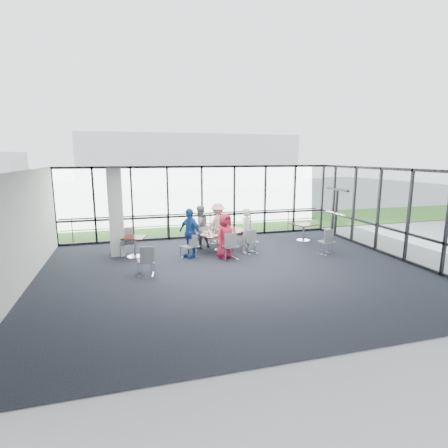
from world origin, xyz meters
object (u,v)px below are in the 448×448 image
object	(u,v)px
structural_column	(116,212)
chair_spare_la	(146,261)
main_table	(222,234)
side_table_left	(134,241)
diner_far_right	(218,224)
chair_main_nl	(230,246)
chair_main_fr	(215,232)
chair_main_nr	(251,241)
diner_far_left	(200,227)
chair_main_end	(189,247)
diner_near_left	(225,236)
side_table_right	(304,226)
diner_near_right	(247,231)
chair_main_fl	(195,237)
chair_spare_r	(327,242)
chair_spare_lb	(127,243)
diner_end	(190,233)

from	to	relation	value
structural_column	chair_spare_la	xyz separation A→B (m)	(0.87, -2.59, -1.13)
main_table	side_table_left	size ratio (longest dim) A/B	2.52
diner_far_right	chair_main_nl	size ratio (longest dim) A/B	1.74
chair_main_fr	chair_main_nr	bearing A→B (deg)	81.79
diner_far_left	chair_main_end	xyz separation A→B (m)	(-0.68, -1.30, -0.43)
chair_main_fr	diner_near_left	bearing A→B (deg)	50.60
side_table_right	chair_spare_la	bearing A→B (deg)	-157.71
diner_near_right	chair_main_fl	xyz separation A→B (m)	(-1.79, 1.18, -0.39)
structural_column	chair_main_end	size ratio (longest dim) A/B	3.82
chair_main_nr	chair_spare_r	bearing A→B (deg)	-33.90
side_table_left	chair_spare_la	bearing A→B (deg)	-82.55
structural_column	chair_spare_lb	world-z (taller)	structural_column
chair_spare_la	side_table_right	bearing A→B (deg)	31.86
chair_spare_la	chair_spare_lb	bearing A→B (deg)	112.57
main_table	diner_far_right	distance (m)	1.13
main_table	chair_spare_la	bearing A→B (deg)	-167.84
chair_main_nr	chair_main_fl	xyz separation A→B (m)	(-1.89, 1.32, -0.00)
side_table_left	chair_main_nr	xyz separation A→B (m)	(4.22, -0.63, -0.16)
chair_main_end	diner_far_right	bearing A→B (deg)	102.06
diner_far_left	structural_column	bearing A→B (deg)	-17.12
chair_main_nl	chair_main_nr	world-z (taller)	chair_main_nl
diner_far_left	diner_far_right	xyz separation A→B (m)	(0.87, 0.49, -0.00)
diner_far_left	diner_near_left	bearing A→B (deg)	88.54
chair_main_end	chair_spare_lb	xyz separation A→B (m)	(-2.13, 0.89, 0.07)
chair_main_end	chair_spare_la	world-z (taller)	chair_spare_la
diner_near_right	chair_spare_lb	world-z (taller)	diner_near_right
main_table	diner_far_left	xyz separation A→B (m)	(-0.74, 0.62, 0.21)
chair_spare_lb	diner_far_left	bearing A→B (deg)	-178.34
chair_main_nr	chair_main_fr	bearing A→B (deg)	100.84
structural_column	side_table_right	distance (m)	7.75
chair_main_fl	chair_spare_r	distance (m)	5.06
chair_spare_la	diner_far_left	bearing A→B (deg)	60.79
chair_spare_r	chair_main_end	bearing A→B (deg)	155.81
diner_end	chair_spare_la	distance (m)	2.36
chair_main_fr	chair_spare_lb	bearing A→B (deg)	-19.24
side_table_right	main_table	bearing A→B (deg)	-170.96
diner_far_right	chair_spare_la	bearing A→B (deg)	28.17
structural_column	diner_far_right	bearing A→B (deg)	9.96
side_table_right	diner_near_left	distance (m)	4.31
structural_column	diner_far_left	xyz separation A→B (m)	(3.12, 0.22, -0.75)
diner_near_right	chair_main_nl	xyz separation A→B (m)	(-0.89, -0.71, -0.36)
diner_end	chair_main_fr	bearing A→B (deg)	108.60
chair_main_fl	diner_end	bearing A→B (deg)	33.82
chair_main_end	main_table	bearing A→B (deg)	78.64
chair_main_nr	chair_spare_r	xyz separation A→B (m)	(2.66, -0.89, 0.02)
diner_near_right	chair_main_end	world-z (taller)	diner_near_right
diner_near_left	chair_main_end	bearing A→B (deg)	134.98
diner_far_right	diner_end	distance (m)	2.22
side_table_right	chair_main_end	bearing A→B (deg)	-166.15
diner_near_left	diner_end	size ratio (longest dim) A/B	0.90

